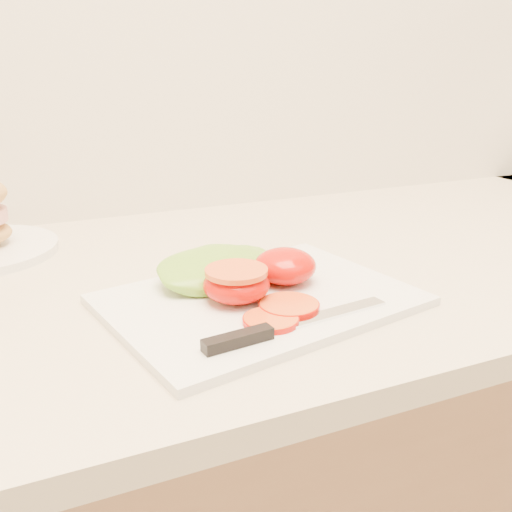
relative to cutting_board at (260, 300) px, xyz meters
name	(u,v)px	position (x,y,z in m)	size (l,w,h in m)	color
cutting_board	(260,300)	(0.00, 0.00, 0.00)	(0.33, 0.24, 0.01)	silver
tomato_half_dome	(285,266)	(0.05, 0.03, 0.03)	(0.08, 0.08, 0.04)	#D30A00
tomato_half_cut	(236,283)	(-0.03, 0.00, 0.03)	(0.08, 0.08, 0.04)	#D30A00
tomato_slice_0	(289,306)	(0.01, -0.04, 0.01)	(0.06, 0.06, 0.01)	orange
tomato_slice_1	(271,320)	(-0.02, -0.07, 0.01)	(0.06, 0.06, 0.01)	orange
lettuce_leaf_0	(217,269)	(-0.03, 0.07, 0.02)	(0.16, 0.10, 0.03)	#6DB32F
lettuce_leaf_1	(244,263)	(0.01, 0.08, 0.02)	(0.11, 0.08, 0.02)	#6DB32F
knife	(275,329)	(-0.02, -0.09, 0.01)	(0.22, 0.05, 0.01)	silver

